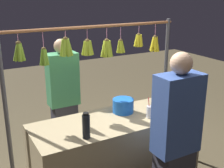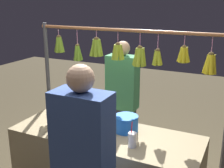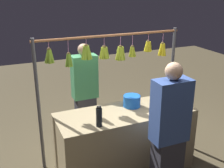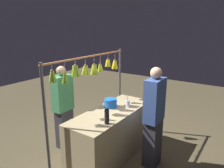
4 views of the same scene
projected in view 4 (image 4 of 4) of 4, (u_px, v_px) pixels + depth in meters
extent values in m
plane|color=#4D432E|center=(111.00, 155.00, 3.90)|extent=(12.00, 12.00, 0.00)
cube|color=tan|center=(111.00, 134.00, 3.78)|extent=(1.75, 0.66, 0.85)
cylinder|color=#4C4C51|center=(120.00, 90.00, 4.71)|extent=(0.04, 0.04, 1.78)
cylinder|color=#4C4C51|center=(46.00, 124.00, 3.12)|extent=(0.04, 0.04, 1.78)
cylinder|color=#9E6038|center=(89.00, 57.00, 3.69)|extent=(2.05, 0.03, 0.03)
torus|color=black|center=(115.00, 53.00, 4.33)|extent=(0.04, 0.01, 0.04)
cylinder|color=pink|center=(115.00, 57.00, 4.35)|extent=(0.01, 0.01, 0.15)
sphere|color=brown|center=(115.00, 60.00, 4.37)|extent=(0.05, 0.05, 0.05)
cylinder|color=yellow|center=(114.00, 65.00, 4.37)|extent=(0.08, 0.04, 0.18)
cylinder|color=yellow|center=(116.00, 65.00, 4.37)|extent=(0.05, 0.07, 0.18)
cylinder|color=yellow|center=(116.00, 65.00, 4.39)|extent=(0.05, 0.07, 0.18)
cylinder|color=yellow|center=(116.00, 64.00, 4.42)|extent=(0.06, 0.04, 0.18)
cylinder|color=yellow|center=(114.00, 64.00, 4.42)|extent=(0.06, 0.07, 0.18)
cylinder|color=yellow|center=(113.00, 65.00, 4.40)|extent=(0.05, 0.07, 0.18)
torus|color=black|center=(108.00, 54.00, 4.14)|extent=(0.04, 0.01, 0.04)
cylinder|color=pink|center=(108.00, 57.00, 4.16)|extent=(0.01, 0.01, 0.11)
sphere|color=brown|center=(108.00, 60.00, 4.17)|extent=(0.04, 0.04, 0.04)
cylinder|color=gold|center=(107.00, 63.00, 4.17)|extent=(0.06, 0.03, 0.14)
cylinder|color=gold|center=(108.00, 63.00, 4.16)|extent=(0.05, 0.05, 0.14)
cylinder|color=gold|center=(109.00, 63.00, 4.18)|extent=(0.04, 0.05, 0.14)
cylinder|color=gold|center=(109.00, 63.00, 4.21)|extent=(0.05, 0.04, 0.14)
cylinder|color=gold|center=(108.00, 63.00, 4.22)|extent=(0.06, 0.05, 0.15)
cylinder|color=gold|center=(107.00, 63.00, 4.21)|extent=(0.04, 0.06, 0.14)
cylinder|color=gold|center=(107.00, 63.00, 4.19)|extent=(0.05, 0.06, 0.15)
torus|color=black|center=(100.00, 56.00, 3.95)|extent=(0.04, 0.01, 0.04)
cylinder|color=pink|center=(100.00, 60.00, 3.97)|extent=(0.01, 0.01, 0.16)
sphere|color=brown|center=(100.00, 64.00, 3.99)|extent=(0.05, 0.05, 0.05)
cylinder|color=#ABB625|center=(100.00, 68.00, 3.99)|extent=(0.06, 0.04, 0.14)
cylinder|color=#ABB625|center=(101.00, 68.00, 3.99)|extent=(0.05, 0.06, 0.15)
cylinder|color=#ABB625|center=(101.00, 68.00, 4.01)|extent=(0.06, 0.05, 0.15)
cylinder|color=#ABB625|center=(100.00, 68.00, 4.03)|extent=(0.06, 0.05, 0.15)
cylinder|color=#ABB625|center=(99.00, 68.00, 4.01)|extent=(0.05, 0.06, 0.15)
torus|color=black|center=(94.00, 57.00, 3.80)|extent=(0.04, 0.02, 0.04)
cylinder|color=pink|center=(94.00, 61.00, 3.82)|extent=(0.01, 0.01, 0.14)
sphere|color=brown|center=(94.00, 65.00, 3.84)|extent=(0.05, 0.05, 0.05)
cylinder|color=#9CB127|center=(93.00, 70.00, 3.84)|extent=(0.08, 0.04, 0.18)
cylinder|color=#9CB127|center=(95.00, 70.00, 3.83)|extent=(0.06, 0.06, 0.19)
cylinder|color=#9CB127|center=(96.00, 70.00, 3.85)|extent=(0.05, 0.09, 0.19)
cylinder|color=#9CB127|center=(96.00, 70.00, 3.88)|extent=(0.06, 0.05, 0.19)
cylinder|color=#9CB127|center=(95.00, 69.00, 3.90)|extent=(0.06, 0.05, 0.19)
cylinder|color=#9CB127|center=(93.00, 69.00, 3.89)|extent=(0.05, 0.08, 0.19)
cylinder|color=#9CB127|center=(92.00, 70.00, 3.86)|extent=(0.07, 0.07, 0.19)
torus|color=black|center=(85.00, 58.00, 3.62)|extent=(0.04, 0.01, 0.04)
cylinder|color=pink|center=(85.00, 62.00, 3.63)|extent=(0.01, 0.01, 0.13)
sphere|color=brown|center=(85.00, 66.00, 3.65)|extent=(0.05, 0.05, 0.05)
cylinder|color=#9CB227|center=(84.00, 71.00, 3.64)|extent=(0.07, 0.04, 0.16)
cylinder|color=#9CB227|center=(86.00, 71.00, 3.64)|extent=(0.06, 0.06, 0.16)
cylinder|color=#9CB227|center=(87.00, 71.00, 3.66)|extent=(0.04, 0.07, 0.16)
cylinder|color=#9CB227|center=(87.00, 70.00, 3.69)|extent=(0.06, 0.05, 0.16)
cylinder|color=#9CB227|center=(86.00, 70.00, 3.70)|extent=(0.07, 0.05, 0.16)
cylinder|color=#9CB227|center=(84.00, 70.00, 3.70)|extent=(0.05, 0.08, 0.16)
cylinder|color=#9CB227|center=(83.00, 70.00, 3.67)|extent=(0.07, 0.07, 0.16)
torus|color=black|center=(75.00, 60.00, 3.42)|extent=(0.04, 0.02, 0.04)
cylinder|color=pink|center=(75.00, 63.00, 3.43)|extent=(0.01, 0.01, 0.09)
sphere|color=brown|center=(75.00, 66.00, 3.45)|extent=(0.05, 0.05, 0.05)
cylinder|color=#86AA29|center=(74.00, 72.00, 3.44)|extent=(0.07, 0.04, 0.18)
cylinder|color=#86AA29|center=(75.00, 72.00, 3.44)|extent=(0.07, 0.07, 0.18)
cylinder|color=#86AA29|center=(77.00, 71.00, 3.46)|extent=(0.05, 0.06, 0.18)
cylinder|color=#86AA29|center=(77.00, 71.00, 3.49)|extent=(0.08, 0.06, 0.18)
cylinder|color=#86AA29|center=(76.00, 71.00, 3.50)|extent=(0.07, 0.05, 0.18)
cylinder|color=#86AA29|center=(74.00, 71.00, 3.50)|extent=(0.05, 0.06, 0.18)
cylinder|color=#86AA29|center=(73.00, 71.00, 3.47)|extent=(0.06, 0.06, 0.18)
torus|color=black|center=(64.00, 62.00, 3.24)|extent=(0.04, 0.01, 0.04)
cylinder|color=pink|center=(64.00, 68.00, 3.26)|extent=(0.01, 0.01, 0.17)
sphere|color=brown|center=(65.00, 73.00, 3.28)|extent=(0.04, 0.04, 0.04)
cylinder|color=#73A42B|center=(64.00, 79.00, 3.29)|extent=(0.06, 0.04, 0.17)
cylinder|color=#73A42B|center=(66.00, 79.00, 3.29)|extent=(0.04, 0.05, 0.17)
cylinder|color=#73A42B|center=(66.00, 79.00, 3.31)|extent=(0.05, 0.05, 0.17)
cylinder|color=#73A42B|center=(65.00, 78.00, 3.32)|extent=(0.06, 0.06, 0.17)
cylinder|color=#73A42B|center=(64.00, 79.00, 3.31)|extent=(0.04, 0.07, 0.17)
torus|color=black|center=(51.00, 65.00, 3.05)|extent=(0.04, 0.01, 0.04)
cylinder|color=pink|center=(52.00, 68.00, 3.06)|extent=(0.01, 0.01, 0.09)
sphere|color=brown|center=(52.00, 71.00, 3.07)|extent=(0.05, 0.05, 0.05)
cylinder|color=#7DA72A|center=(51.00, 77.00, 3.07)|extent=(0.08, 0.04, 0.17)
cylinder|color=#7DA72A|center=(53.00, 77.00, 3.08)|extent=(0.04, 0.06, 0.17)
cylinder|color=#7DA72A|center=(54.00, 77.00, 3.10)|extent=(0.06, 0.05, 0.18)
cylinder|color=#7DA72A|center=(53.00, 77.00, 3.12)|extent=(0.07, 0.05, 0.18)
cylinder|color=#7DA72A|center=(51.00, 77.00, 3.10)|extent=(0.05, 0.07, 0.18)
cylinder|color=black|center=(107.00, 117.00, 3.17)|extent=(0.07, 0.07, 0.22)
cylinder|color=black|center=(107.00, 109.00, 3.14)|extent=(0.05, 0.05, 0.02)
cylinder|color=blue|center=(111.00, 103.00, 3.84)|extent=(0.23, 0.23, 0.15)
cylinder|color=silver|center=(128.00, 104.00, 3.83)|extent=(0.07, 0.07, 0.13)
cylinder|color=red|center=(128.00, 101.00, 3.81)|extent=(0.01, 0.04, 0.22)
cube|color=#2D2D38|center=(65.00, 128.00, 4.10)|extent=(0.30, 0.20, 0.75)
cube|color=#3F8C59|center=(62.00, 93.00, 3.92)|extent=(0.37, 0.20, 0.65)
sphere|color=tan|center=(61.00, 71.00, 3.81)|extent=(0.17, 0.17, 0.17)
cube|color=#2D2D38|center=(152.00, 143.00, 3.56)|extent=(0.31, 0.21, 0.79)
cube|color=#334C8C|center=(155.00, 100.00, 3.37)|extent=(0.39, 0.21, 0.69)
sphere|color=tan|center=(156.00, 73.00, 3.25)|extent=(0.18, 0.18, 0.18)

